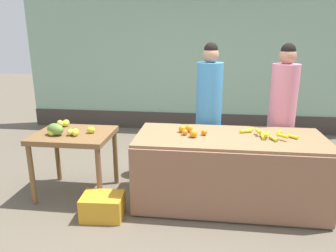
{
  "coord_description": "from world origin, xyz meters",
  "views": [
    {
      "loc": [
        0.18,
        -3.4,
        1.91
      ],
      "look_at": [
        -0.26,
        0.15,
        0.88
      ],
      "focal_mm": 33.39,
      "sensor_mm": 36.0,
      "label": 1
    }
  ],
  "objects_px": {
    "vendor_woman_pink_shirt": "(282,115)",
    "produce_sack": "(143,157)",
    "vendor_woman_blue_shirt": "(209,112)",
    "produce_crate": "(103,206)"
  },
  "relations": [
    {
      "from": "vendor_woman_blue_shirt",
      "to": "produce_sack",
      "type": "height_order",
      "value": "vendor_woman_blue_shirt"
    },
    {
      "from": "vendor_woman_blue_shirt",
      "to": "vendor_woman_pink_shirt",
      "type": "height_order",
      "value": "vendor_woman_blue_shirt"
    },
    {
      "from": "produce_sack",
      "to": "vendor_woman_blue_shirt",
      "type": "bearing_deg",
      "value": 3.86
    },
    {
      "from": "vendor_woman_pink_shirt",
      "to": "produce_sack",
      "type": "bearing_deg",
      "value": -179.0
    },
    {
      "from": "produce_crate",
      "to": "vendor_woman_blue_shirt",
      "type": "bearing_deg",
      "value": 46.95
    },
    {
      "from": "produce_sack",
      "to": "produce_crate",
      "type": "bearing_deg",
      "value": -100.65
    },
    {
      "from": "vendor_woman_blue_shirt",
      "to": "produce_crate",
      "type": "relative_size",
      "value": 4.17
    },
    {
      "from": "vendor_woman_pink_shirt",
      "to": "produce_sack",
      "type": "xyz_separation_m",
      "value": [
        -1.84,
        -0.03,
        -0.66
      ]
    },
    {
      "from": "vendor_woman_blue_shirt",
      "to": "produce_crate",
      "type": "distance_m",
      "value": 1.82
    },
    {
      "from": "vendor_woman_pink_shirt",
      "to": "produce_sack",
      "type": "relative_size",
      "value": 3.52
    }
  ]
}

